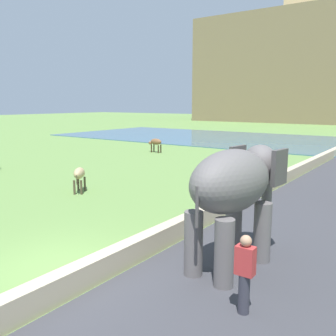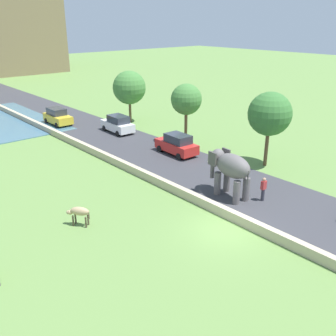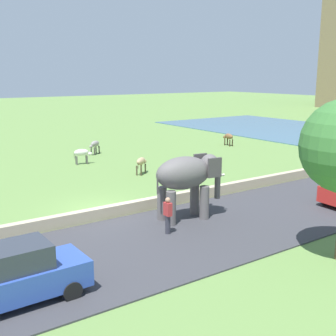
{
  "view_description": "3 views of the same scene",
  "coord_description": "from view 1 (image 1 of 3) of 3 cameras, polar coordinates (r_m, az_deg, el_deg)",
  "views": [
    {
      "loc": [
        7.18,
        -5.39,
        4.06
      ],
      "look_at": [
        -2.18,
        7.72,
        1.21
      ],
      "focal_mm": 39.6,
      "sensor_mm": 36.0,
      "label": 1
    },
    {
      "loc": [
        -14.44,
        -11.76,
        10.89
      ],
      "look_at": [
        0.95,
        5.82,
        1.73
      ],
      "focal_mm": 40.78,
      "sensor_mm": 36.0,
      "label": 2
    },
    {
      "loc": [
        18.59,
        -8.93,
        6.58
      ],
      "look_at": [
        0.72,
        3.45,
        1.86
      ],
      "focal_mm": 46.11,
      "sensor_mm": 36.0,
      "label": 3
    }
  ],
  "objects": [
    {
      "name": "ground_plane",
      "position": [
        9.85,
        -16.55,
        -14.73
      ],
      "size": [
        220.0,
        220.0,
        0.0
      ],
      "primitive_type": "plane",
      "color": "#608442"
    },
    {
      "name": "barrier_wall",
      "position": [
        24.43,
        20.92,
        0.51
      ],
      "size": [
        0.4,
        110.0,
        0.59
      ],
      "primitive_type": "cube",
      "color": "tan",
      "rests_on": "ground"
    },
    {
      "name": "lake",
      "position": [
        43.92,
        6.56,
        4.72
      ],
      "size": [
        36.0,
        18.0,
        0.08
      ],
      "primitive_type": "cube",
      "color": "#426B84",
      "rests_on": "ground"
    },
    {
      "name": "elephant",
      "position": [
        9.09,
        10.38,
        -2.98
      ],
      "size": [
        1.67,
        3.53,
        2.99
      ],
      "color": "#605B5B",
      "rests_on": "ground"
    },
    {
      "name": "person_beside_elephant",
      "position": [
        7.42,
        11.73,
        -15.59
      ],
      "size": [
        0.36,
        0.22,
        1.63
      ],
      "color": "#33333D",
      "rests_on": "ground"
    },
    {
      "name": "cow_brown",
      "position": [
        30.49,
        -1.93,
        3.96
      ],
      "size": [
        1.41,
        0.54,
        1.15
      ],
      "color": "brown",
      "rests_on": "ground"
    },
    {
      "name": "cow_tan",
      "position": [
        17.34,
        -13.47,
        -0.95
      ],
      "size": [
        1.1,
        1.31,
        1.15
      ],
      "color": "tan",
      "rests_on": "ground"
    }
  ]
}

